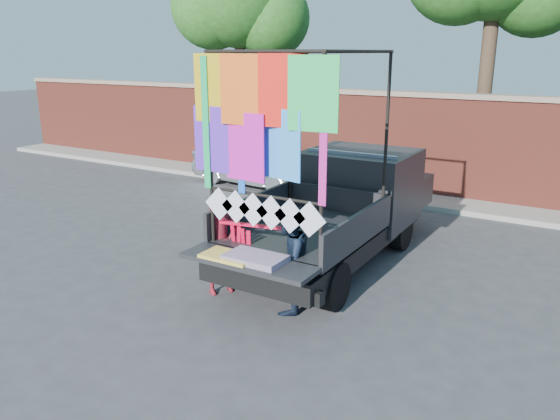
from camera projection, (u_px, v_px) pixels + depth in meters
The scene contains 8 objects.
ground at pixel (285, 296), 8.24m from camera, with size 90.00×90.00×0.00m, color #38383A.
brick_wall at pixel (427, 145), 13.63m from camera, with size 30.00×0.45×2.61m.
curb at pixel (415, 200), 13.41m from camera, with size 30.00×1.20×0.12m, color gray.
pickup_truck at pixel (347, 204), 9.87m from camera, with size 2.27×5.70×3.59m.
sedan at pixel (256, 164), 14.90m from camera, with size 1.29×3.71×1.22m, color silver.
woman at pixel (221, 245), 8.20m from camera, with size 0.56×0.37×1.53m, color maroon.
man at pixel (289, 260), 7.57m from camera, with size 0.75×0.59×1.55m, color #131E31.
streamer_bundle at pixel (246, 238), 7.87m from camera, with size 1.01×0.27×0.70m.
Camera 1 is at (3.83, -6.51, 3.56)m, focal length 35.00 mm.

